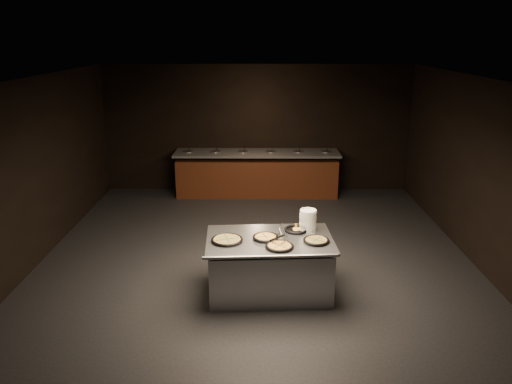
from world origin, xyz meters
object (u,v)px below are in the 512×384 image
serving_counter (269,267)px  pan_veggie_whole (227,240)px  pan_cheese_whole (265,237)px  plate_stack (308,220)px

serving_counter → pan_veggie_whole: pan_veggie_whole is taller
pan_veggie_whole → pan_cheese_whole: size_ratio=1.22×
plate_stack → pan_veggie_whole: bearing=-160.0°
pan_cheese_whole → pan_veggie_whole: bearing=-170.2°
serving_counter → pan_cheese_whole: 0.46m
pan_veggie_whole → plate_stack: bearing=20.0°
plate_stack → pan_cheese_whole: 0.71m
serving_counter → plate_stack: (0.55, 0.32, 0.58)m
serving_counter → plate_stack: 0.87m
plate_stack → pan_veggie_whole: 1.22m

